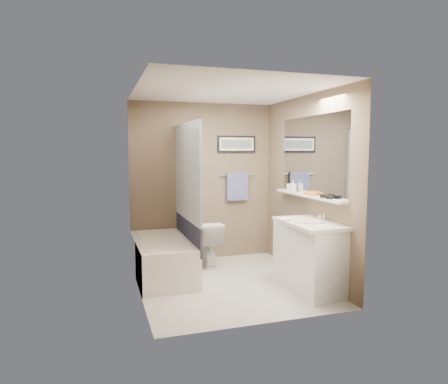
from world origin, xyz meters
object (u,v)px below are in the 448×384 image
object	(u,v)px
hair_brush_back	(308,193)
soap_bottle	(293,186)
toilet	(206,243)
glass_jar	(289,187)
bathtub	(162,258)
candle_bowl_far	(324,196)
candle_bowl_near	(329,197)
vanity	(310,258)
hair_brush_front	(311,193)

from	to	relation	value
hair_brush_back	soap_bottle	size ratio (longest dim) A/B	1.42
toilet	glass_jar	size ratio (longest dim) A/B	6.62
bathtub	hair_brush_back	world-z (taller)	hair_brush_back
candle_bowl_far	soap_bottle	distance (m)	0.80
candle_bowl_near	vanity	bearing A→B (deg)	153.52
hair_brush_front	candle_bowl_far	bearing A→B (deg)	-90.00
candle_bowl_far	soap_bottle	size ratio (longest dim) A/B	0.58
toilet	hair_brush_front	bearing A→B (deg)	134.01
candle_bowl_near	candle_bowl_far	bearing A→B (deg)	90.00
hair_brush_front	glass_jar	size ratio (longest dim) A/B	2.20
bathtub	hair_brush_back	xyz separation A→B (m)	(1.79, -0.68, 0.89)
candle_bowl_near	glass_jar	bearing A→B (deg)	90.00
hair_brush_back	candle_bowl_far	bearing A→B (deg)	-90.00
hair_brush_back	glass_jar	distance (m)	0.52
bathtub	hair_brush_back	distance (m)	2.11
bathtub	vanity	bearing A→B (deg)	-34.96
toilet	hair_brush_back	xyz separation A→B (m)	(1.09, -1.00, 0.81)
hair_brush_front	glass_jar	bearing A→B (deg)	90.00
toilet	soap_bottle	size ratio (longest dim) A/B	4.26
toilet	bathtub	bearing A→B (deg)	23.39
hair_brush_front	hair_brush_back	xyz separation A→B (m)	(0.00, 0.07, 0.00)
hair_brush_back	soap_bottle	xyz separation A→B (m)	(0.00, 0.42, 0.06)
glass_jar	hair_brush_back	bearing A→B (deg)	-90.00
glass_jar	soap_bottle	world-z (taller)	soap_bottle
vanity	hair_brush_back	world-z (taller)	hair_brush_back
toilet	hair_brush_back	bearing A→B (deg)	136.00
toilet	glass_jar	bearing A→B (deg)	154.72
soap_bottle	bathtub	bearing A→B (deg)	171.65
toilet	glass_jar	distance (m)	1.45
toilet	candle_bowl_far	bearing A→B (deg)	127.04
candle_bowl_far	hair_brush_front	bearing A→B (deg)	90.00
candle_bowl_far	hair_brush_front	xyz separation A→B (m)	(0.00, 0.30, 0.00)
vanity	soap_bottle	world-z (taller)	soap_bottle
candle_bowl_far	hair_brush_back	xyz separation A→B (m)	(0.00, 0.37, 0.00)
bathtub	candle_bowl_far	size ratio (longest dim) A/B	16.67
toilet	hair_brush_front	size ratio (longest dim) A/B	3.01
vanity	hair_brush_front	size ratio (longest dim) A/B	4.09
toilet	glass_jar	world-z (taller)	glass_jar
toilet	candle_bowl_far	xyz separation A→B (m)	(1.09, -1.38, 0.80)
candle_bowl_far	toilet	bearing A→B (deg)	128.37
bathtub	toilet	world-z (taller)	toilet
hair_brush_front	toilet	bearing A→B (deg)	135.34
candle_bowl_far	hair_brush_back	distance (m)	0.37
hair_brush_front	hair_brush_back	size ratio (longest dim) A/B	1.00
candle_bowl_near	bathtub	bearing A→B (deg)	146.56
hair_brush_front	glass_jar	distance (m)	0.59
bathtub	toilet	size ratio (longest dim) A/B	2.26
vanity	hair_brush_back	xyz separation A→B (m)	(0.19, 0.40, 0.74)
vanity	hair_brush_back	distance (m)	0.86
soap_bottle	candle_bowl_far	bearing A→B (deg)	-90.00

